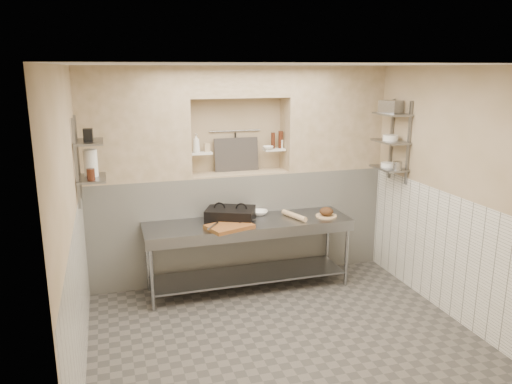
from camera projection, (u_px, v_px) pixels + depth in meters
name	position (u px, v px, depth m)	size (l,w,h in m)	color
floor	(281.00, 337.00, 5.37)	(4.00, 3.90, 0.10)	#534F4A
ceiling	(285.00, 59.00, 4.67)	(4.00, 3.90, 0.10)	silver
wall_left	(67.00, 226.00, 4.45)	(0.10, 3.90, 2.80)	tan
wall_right	(455.00, 193.00, 5.60)	(0.10, 3.90, 2.80)	tan
wall_back	(234.00, 170.00, 6.88)	(4.00, 0.10, 2.80)	tan
wall_front	(389.00, 290.00, 3.16)	(4.00, 0.10, 2.80)	tan
backwall_lower	(239.00, 224.00, 6.82)	(4.00, 0.40, 1.40)	white
alcove_sill	(239.00, 173.00, 6.65)	(1.30, 0.40, 0.02)	tan
backwall_pillar_left	(134.00, 124.00, 6.11)	(1.35, 0.40, 1.40)	tan
backwall_pillar_right	(331.00, 118.00, 6.85)	(1.35, 0.40, 1.40)	tan
backwall_header	(238.00, 82.00, 6.36)	(1.30, 0.40, 0.40)	tan
wainscot_left	(80.00, 297.00, 4.64)	(0.02, 3.90, 1.40)	white
wainscot_right	(444.00, 253.00, 5.75)	(0.02, 3.90, 1.40)	white
alcove_shelf_left	(201.00, 153.00, 6.44)	(0.28, 0.16, 0.03)	white
alcove_shelf_right	(274.00, 150.00, 6.72)	(0.28, 0.16, 0.03)	white
utensil_rail	(235.00, 131.00, 6.67)	(0.02, 0.02, 0.70)	gray
hanging_steel	(235.00, 144.00, 6.70)	(0.02, 0.02, 0.30)	black
splash_panel	(236.00, 155.00, 6.68)	(0.60, 0.02, 0.45)	#383330
shelf_rail_left_a	(78.00, 158.00, 5.53)	(0.03, 0.03, 0.95)	slate
shelf_rail_left_b	(76.00, 164.00, 5.16)	(0.03, 0.03, 0.95)	slate
wall_shelf_left_lower	(92.00, 178.00, 5.44)	(0.30, 0.50, 0.03)	slate
wall_shelf_left_upper	(89.00, 142.00, 5.34)	(0.30, 0.50, 0.03)	slate
shelf_rail_right_a	(391.00, 139.00, 6.63)	(0.03, 0.03, 1.05)	slate
shelf_rail_right_b	(409.00, 143.00, 6.26)	(0.03, 0.03, 1.05)	slate
wall_shelf_right_lower	(389.00, 168.00, 6.49)	(0.30, 0.50, 0.03)	slate
wall_shelf_right_mid	(390.00, 142.00, 6.40)	(0.30, 0.50, 0.03)	slate
wall_shelf_right_upper	(392.00, 114.00, 6.32)	(0.30, 0.50, 0.03)	slate
prep_table	(249.00, 241.00, 6.30)	(2.60, 0.70, 0.90)	gray
panini_press	(230.00, 214.00, 6.26)	(0.71, 0.63, 0.16)	black
cutting_board	(229.00, 227.00, 5.97)	(0.52, 0.36, 0.05)	brown
knife_blade	(247.00, 221.00, 6.10)	(0.25, 0.03, 0.01)	gray
tongs	(213.00, 226.00, 5.89)	(0.02, 0.02, 0.27)	gray
mixing_bowl	(259.00, 213.00, 6.53)	(0.22, 0.22, 0.05)	white
rolling_pin	(294.00, 216.00, 6.38)	(0.07, 0.07, 0.44)	tan
bread_board	(326.00, 216.00, 6.45)	(0.27, 0.27, 0.02)	tan
bread_loaf	(326.00, 211.00, 6.43)	(0.18, 0.18, 0.11)	#4C2D19
bottle_soap	(196.00, 143.00, 6.38)	(0.09, 0.09, 0.24)	white
jar_alcove	(207.00, 147.00, 6.47)	(0.07, 0.07, 0.11)	tan
bowl_alcove	(268.00, 148.00, 6.64)	(0.14, 0.14, 0.04)	white
condiment_a	(281.00, 140.00, 6.73)	(0.06, 0.06, 0.23)	#3D1A0E
condiment_b	(273.00, 140.00, 6.71)	(0.05, 0.05, 0.22)	#3D1A0E
condiment_c	(281.00, 144.00, 6.74)	(0.07, 0.07, 0.11)	white
jug_left	(91.00, 163.00, 5.45)	(0.15, 0.15, 0.30)	white
jar_left	(91.00, 174.00, 5.27)	(0.08, 0.08, 0.13)	#3D1A0E
box_left_upper	(88.00, 135.00, 5.29)	(0.09, 0.09, 0.13)	black
bowl_right	(388.00, 165.00, 6.50)	(0.19, 0.19, 0.06)	white
canister_right	(397.00, 166.00, 6.29)	(0.11, 0.11, 0.11)	gray
bowl_right_mid	(390.00, 138.00, 6.40)	(0.20, 0.20, 0.07)	white
basket_right	(391.00, 107.00, 6.34)	(0.20, 0.25, 0.16)	gray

